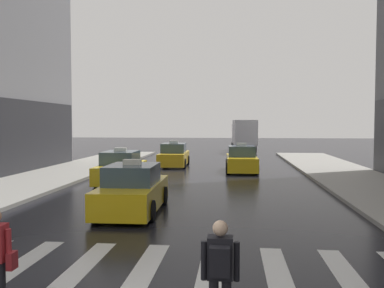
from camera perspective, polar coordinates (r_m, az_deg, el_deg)
The scene contains 7 objects.
crosswalk_markings at distance 9.11m, azimuth -6.19°, elevation -16.41°, with size 11.30×2.80×0.01m.
taxi_lead at distance 14.09m, azimuth -8.27°, elevation -6.48°, with size 2.01×4.58×1.80m.
taxi_second at distance 20.85m, azimuth -9.91°, elevation -3.45°, with size 2.03×4.59×1.80m.
taxi_third at distance 25.65m, azimuth 6.93°, elevation -2.25°, with size 2.02×4.58×1.80m.
taxi_fourth at distance 28.65m, azimuth -2.54°, elevation -1.69°, with size 2.02×4.58×1.80m.
box_truck at distance 42.66m, azimuth 7.26°, elevation 1.30°, with size 2.57×7.63×3.35m.
pedestrian_with_backpack at distance 5.99m, azimuth 3.95°, elevation -17.02°, with size 0.55×0.43×1.65m.
Camera 1 is at (1.79, -5.41, 3.01)m, focal length 38.11 mm.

